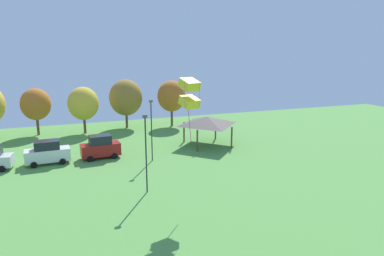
{
  "coord_description": "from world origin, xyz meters",
  "views": [
    {
      "loc": [
        -3.34,
        2.54,
        11.43
      ],
      "look_at": [
        1.05,
        14.26,
        8.63
      ],
      "focal_mm": 32.0,
      "sensor_mm": 36.0,
      "label": 1
    }
  ],
  "objects_px": {
    "treeline_tree_3": "(83,104)",
    "parked_car_second_from_left": "(47,153)",
    "park_pavilion": "(207,121)",
    "treeline_tree_4": "(126,98)",
    "treeline_tree_5": "(172,96)",
    "treeline_tree_2": "(36,104)",
    "kite_flying_8": "(189,93)",
    "light_post_1": "(151,127)",
    "parked_car_third_from_left": "(100,147)",
    "light_post_2": "(146,150)"
  },
  "relations": [
    {
      "from": "light_post_1",
      "to": "treeline_tree_2",
      "type": "height_order",
      "value": "treeline_tree_2"
    },
    {
      "from": "treeline_tree_2",
      "to": "treeline_tree_3",
      "type": "relative_size",
      "value": 0.99
    },
    {
      "from": "kite_flying_8",
      "to": "treeline_tree_3",
      "type": "xyz_separation_m",
      "value": [
        -6.43,
        26.07,
        -4.1
      ]
    },
    {
      "from": "treeline_tree_4",
      "to": "treeline_tree_5",
      "type": "distance_m",
      "value": 6.98
    },
    {
      "from": "kite_flying_8",
      "to": "light_post_1",
      "type": "relative_size",
      "value": 0.75
    },
    {
      "from": "light_post_1",
      "to": "treeline_tree_5",
      "type": "bearing_deg",
      "value": 65.93
    },
    {
      "from": "parked_car_second_from_left",
      "to": "parked_car_third_from_left",
      "type": "distance_m",
      "value": 5.37
    },
    {
      "from": "treeline_tree_3",
      "to": "park_pavilion",
      "type": "bearing_deg",
      "value": -40.33
    },
    {
      "from": "parked_car_third_from_left",
      "to": "treeline_tree_5",
      "type": "height_order",
      "value": "treeline_tree_5"
    },
    {
      "from": "park_pavilion",
      "to": "treeline_tree_2",
      "type": "distance_m",
      "value": 24.1
    },
    {
      "from": "kite_flying_8",
      "to": "parked_car_third_from_left",
      "type": "bearing_deg",
      "value": 112.91
    },
    {
      "from": "parked_car_third_from_left",
      "to": "park_pavilion",
      "type": "height_order",
      "value": "park_pavilion"
    },
    {
      "from": "park_pavilion",
      "to": "treeline_tree_2",
      "type": "height_order",
      "value": "treeline_tree_2"
    },
    {
      "from": "parked_car_second_from_left",
      "to": "treeline_tree_3",
      "type": "relative_size",
      "value": 0.68
    },
    {
      "from": "parked_car_second_from_left",
      "to": "park_pavilion",
      "type": "distance_m",
      "value": 18.6
    },
    {
      "from": "treeline_tree_2",
      "to": "treeline_tree_5",
      "type": "xyz_separation_m",
      "value": [
        19.36,
        -0.87,
        0.36
      ]
    },
    {
      "from": "treeline_tree_2",
      "to": "light_post_1",
      "type": "bearing_deg",
      "value": -54.47
    },
    {
      "from": "treeline_tree_3",
      "to": "light_post_2",
      "type": "bearing_deg",
      "value": -81.72
    },
    {
      "from": "light_post_2",
      "to": "treeline_tree_5",
      "type": "distance_m",
      "value": 26.12
    },
    {
      "from": "kite_flying_8",
      "to": "treeline_tree_4",
      "type": "xyz_separation_m",
      "value": [
        -0.14,
        27.76,
        -3.76
      ]
    },
    {
      "from": "park_pavilion",
      "to": "treeline_tree_5",
      "type": "xyz_separation_m",
      "value": [
        -0.82,
        12.25,
        1.62
      ]
    },
    {
      "from": "park_pavilion",
      "to": "treeline_tree_3",
      "type": "distance_m",
      "value": 18.36
    },
    {
      "from": "parked_car_third_from_left",
      "to": "treeline_tree_2",
      "type": "relative_size",
      "value": 0.65
    },
    {
      "from": "treeline_tree_2",
      "to": "treeline_tree_5",
      "type": "distance_m",
      "value": 19.39
    },
    {
      "from": "park_pavilion",
      "to": "treeline_tree_3",
      "type": "relative_size",
      "value": 0.92
    },
    {
      "from": "treeline_tree_3",
      "to": "treeline_tree_5",
      "type": "distance_m",
      "value": 13.16
    },
    {
      "from": "treeline_tree_3",
      "to": "parked_car_second_from_left",
      "type": "bearing_deg",
      "value": -109.13
    },
    {
      "from": "park_pavilion",
      "to": "treeline_tree_4",
      "type": "xyz_separation_m",
      "value": [
        -7.67,
        13.54,
        1.55
      ]
    },
    {
      "from": "parked_car_third_from_left",
      "to": "treeline_tree_3",
      "type": "bearing_deg",
      "value": 89.71
    },
    {
      "from": "park_pavilion",
      "to": "treeline_tree_2",
      "type": "relative_size",
      "value": 0.93
    },
    {
      "from": "kite_flying_8",
      "to": "treeline_tree_2",
      "type": "height_order",
      "value": "kite_flying_8"
    },
    {
      "from": "park_pavilion",
      "to": "treeline_tree_2",
      "type": "xyz_separation_m",
      "value": [
        -20.18,
        13.12,
        1.26
      ]
    },
    {
      "from": "park_pavilion",
      "to": "treeline_tree_4",
      "type": "distance_m",
      "value": 15.64
    },
    {
      "from": "kite_flying_8",
      "to": "light_post_1",
      "type": "height_order",
      "value": "kite_flying_8"
    },
    {
      "from": "kite_flying_8",
      "to": "treeline_tree_2",
      "type": "xyz_separation_m",
      "value": [
        -12.64,
        27.33,
        -4.05
      ]
    },
    {
      "from": "park_pavilion",
      "to": "light_post_1",
      "type": "bearing_deg",
      "value": -154.12
    },
    {
      "from": "treeline_tree_4",
      "to": "kite_flying_8",
      "type": "bearing_deg",
      "value": -89.72
    },
    {
      "from": "kite_flying_8",
      "to": "treeline_tree_3",
      "type": "relative_size",
      "value": 0.74
    },
    {
      "from": "treeline_tree_4",
      "to": "treeline_tree_3",
      "type": "bearing_deg",
      "value": -165.0
    },
    {
      "from": "light_post_1",
      "to": "kite_flying_8",
      "type": "bearing_deg",
      "value": -87.27
    },
    {
      "from": "treeline_tree_2",
      "to": "park_pavilion",
      "type": "bearing_deg",
      "value": -33.04
    },
    {
      "from": "treeline_tree_3",
      "to": "treeline_tree_4",
      "type": "height_order",
      "value": "treeline_tree_4"
    },
    {
      "from": "light_post_1",
      "to": "light_post_2",
      "type": "xyz_separation_m",
      "value": [
        -2.47,
        -8.09,
        -0.0
      ]
    },
    {
      "from": "kite_flying_8",
      "to": "park_pavilion",
      "type": "distance_m",
      "value": 16.94
    },
    {
      "from": "parked_car_second_from_left",
      "to": "treeline_tree_2",
      "type": "relative_size",
      "value": 0.69
    },
    {
      "from": "park_pavilion",
      "to": "light_post_1",
      "type": "height_order",
      "value": "light_post_1"
    },
    {
      "from": "park_pavilion",
      "to": "treeline_tree_3",
      "type": "bearing_deg",
      "value": 139.67
    },
    {
      "from": "kite_flying_8",
      "to": "treeline_tree_5",
      "type": "relative_size",
      "value": 0.69
    },
    {
      "from": "treeline_tree_4",
      "to": "treeline_tree_5",
      "type": "relative_size",
      "value": 1.04
    },
    {
      "from": "light_post_1",
      "to": "treeline_tree_2",
      "type": "distance_m",
      "value": 20.92
    }
  ]
}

